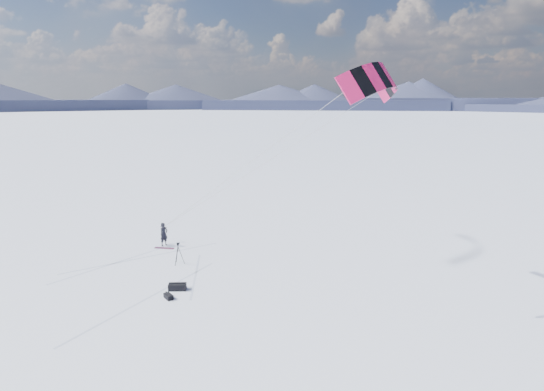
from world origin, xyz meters
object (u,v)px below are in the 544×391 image
Objects in this scene: tripod at (178,250)px; snowkiter at (164,246)px; gear_bag_a at (177,287)px; gear_bag_b at (168,296)px; snowboard at (164,248)px.

snowkiter is at bearing 110.94° from tripod.
tripod reaches higher than snowkiter.
gear_bag_b is (0.32, -1.02, -0.06)m from gear_bag_a.
snowkiter is 0.58m from snowboard.
gear_bag_b is at bearing -124.48° from snowkiter.
gear_bag_b is (2.77, -3.93, -0.74)m from tripod.
tripod is at bearing -52.65° from snowboard.
gear_bag_a is at bearing 131.94° from gear_bag_b.
snowboard is (0.39, -0.43, 0.02)m from snowkiter.
gear_bag_b is at bearing -104.38° from gear_bag_a.
snowkiter is 1.60× the size of gear_bag_a.
tripod is at bearing 98.44° from gear_bag_a.
snowboard is 3.38m from tripod.
tripod is (2.78, -1.74, 0.84)m from snowboard.
gear_bag_a is 1.46× the size of gear_bag_b.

